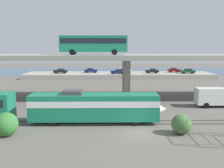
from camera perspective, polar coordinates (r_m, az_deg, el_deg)
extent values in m
plane|color=#605B54|center=(29.51, 5.81, -10.66)|extent=(260.00, 260.00, 0.00)
cube|color=#59544C|center=(32.55, 5.15, -8.75)|extent=(110.00, 0.12, 0.12)
cube|color=#59544C|center=(34.02, 4.88, -8.00)|extent=(110.00, 0.12, 0.12)
cube|color=#197A56|center=(32.66, -3.91, -5.01)|extent=(15.93, 3.00, 3.20)
cube|color=white|center=(32.53, -3.92, -4.02)|extent=(15.93, 3.04, 0.77)
cone|color=white|center=(33.26, 9.99, -5.44)|extent=(2.17, 2.85, 2.85)
cube|color=black|center=(32.74, 7.24, -3.42)|extent=(2.17, 2.70, 1.02)
cube|color=#3F3F42|center=(32.56, -8.72, -1.81)|extent=(2.40, 1.80, 0.50)
cylinder|color=black|center=(34.45, 4.60, -7.07)|extent=(0.96, 0.18, 0.96)
cylinder|color=black|center=(31.87, 5.06, -8.33)|extent=(0.96, 0.18, 0.96)
cylinder|color=black|center=(34.97, -12.00, -7.00)|extent=(0.96, 0.18, 0.96)
cylinder|color=black|center=(32.42, -12.92, -8.22)|extent=(0.96, 0.18, 0.96)
cube|color=#9E998E|center=(47.92, 3.20, 5.90)|extent=(96.00, 10.19, 0.90)
cylinder|color=#9E998E|center=(48.24, 3.16, 1.06)|extent=(1.50, 1.50, 7.24)
cube|color=#197A56|center=(47.20, -4.06, 8.78)|extent=(12.00, 2.55, 2.90)
cube|color=black|center=(47.21, -4.07, 9.41)|extent=(11.52, 2.59, 0.93)
cube|color=black|center=(47.25, 3.25, 9.21)|extent=(0.08, 2.30, 1.74)
cylinder|color=black|center=(48.35, 0.48, 7.06)|extent=(1.00, 0.26, 1.00)
cylinder|color=black|center=(45.93, 0.54, 7.01)|extent=(1.00, 0.26, 1.00)
cylinder|color=black|center=(48.76, -8.36, 6.98)|extent=(1.00, 0.26, 1.00)
cylinder|color=black|center=(46.36, -8.76, 6.93)|extent=(1.00, 0.26, 1.00)
cube|color=silver|center=(44.42, 20.79, -2.50)|extent=(4.60, 2.30, 2.60)
cylinder|color=black|center=(45.30, 19.02, -3.89)|extent=(0.88, 0.28, 0.88)
cylinder|color=black|center=(43.30, 19.99, -4.47)|extent=(0.88, 0.28, 0.88)
cube|color=#9E998E|center=(83.30, 1.50, 1.96)|extent=(59.22, 12.35, 1.39)
cube|color=navy|center=(84.32, -4.67, 2.94)|extent=(4.19, 1.73, 0.70)
cube|color=#1E232B|center=(84.29, -4.82, 3.34)|extent=(1.84, 1.52, 0.48)
cylinder|color=black|center=(85.09, -3.76, 2.76)|extent=(0.64, 0.20, 0.64)
cylinder|color=black|center=(83.46, -3.82, 2.66)|extent=(0.64, 0.20, 0.64)
cylinder|color=black|center=(85.27, -5.50, 2.75)|extent=(0.64, 0.20, 0.64)
cylinder|color=black|center=(83.63, -5.59, 2.65)|extent=(0.64, 0.20, 0.64)
cube|color=silver|center=(82.55, 2.91, 2.85)|extent=(4.29, 1.78, 0.70)
cube|color=#1E232B|center=(82.48, 2.76, 3.26)|extent=(1.89, 1.56, 0.48)
cylinder|color=black|center=(83.51, 3.78, 2.66)|extent=(0.64, 0.20, 0.64)
cylinder|color=black|center=(81.84, 3.88, 2.55)|extent=(0.64, 0.20, 0.64)
cylinder|color=black|center=(83.34, 1.96, 2.66)|extent=(0.64, 0.20, 0.64)
cylinder|color=black|center=(81.66, 2.02, 2.55)|extent=(0.64, 0.20, 0.64)
cube|color=black|center=(83.90, -11.25, 2.79)|extent=(4.30, 1.88, 0.70)
cube|color=#1E232B|center=(83.81, -11.12, 3.19)|extent=(1.89, 1.65, 0.48)
cylinder|color=black|center=(83.31, -12.26, 2.48)|extent=(0.64, 0.20, 0.64)
cylinder|color=black|center=(85.06, -12.02, 2.60)|extent=(0.64, 0.20, 0.64)
cylinder|color=black|center=(82.83, -10.45, 2.50)|extent=(0.64, 0.20, 0.64)
cylinder|color=black|center=(84.58, -10.25, 2.62)|extent=(0.64, 0.20, 0.64)
cube|color=#0C4C26|center=(85.07, 16.27, 2.69)|extent=(4.49, 1.76, 0.70)
cube|color=#1E232B|center=(85.09, 16.43, 3.09)|extent=(1.98, 1.55, 0.48)
cylinder|color=black|center=(83.90, 15.52, 2.41)|extent=(0.64, 0.20, 0.64)
cylinder|color=black|center=(85.50, 15.21, 2.52)|extent=(0.64, 0.20, 0.64)
cylinder|color=black|center=(84.73, 17.33, 2.39)|extent=(0.64, 0.20, 0.64)
cylinder|color=black|center=(86.31, 16.99, 2.50)|extent=(0.64, 0.20, 0.64)
cube|color=black|center=(83.50, 8.77, 2.82)|extent=(4.08, 1.81, 0.70)
cube|color=#1E232B|center=(83.48, 8.92, 3.23)|extent=(1.80, 1.59, 0.48)
cylinder|color=black|center=(82.49, 8.00, 2.53)|extent=(0.64, 0.20, 0.64)
cylinder|color=black|center=(84.17, 7.82, 2.64)|extent=(0.64, 0.20, 0.64)
cylinder|color=black|center=(82.91, 9.73, 2.52)|extent=(0.64, 0.20, 0.64)
cylinder|color=black|center=(84.59, 9.52, 2.64)|extent=(0.64, 0.20, 0.64)
cube|color=maroon|center=(87.98, 13.46, 2.96)|extent=(4.01, 1.75, 0.70)
cube|color=#1E232B|center=(87.89, 13.34, 3.34)|extent=(1.76, 1.54, 0.48)
cylinder|color=black|center=(89.13, 14.09, 2.77)|extent=(0.64, 0.20, 0.64)
cylinder|color=black|center=(87.52, 14.37, 2.67)|extent=(0.64, 0.20, 0.64)
cylinder|color=black|center=(88.52, 12.54, 2.79)|extent=(0.64, 0.20, 0.64)
cylinder|color=black|center=(86.91, 12.79, 2.69)|extent=(0.64, 0.20, 0.64)
cube|color=navy|center=(80.09, 1.27, 2.70)|extent=(4.45, 1.74, 0.70)
cube|color=#1E232B|center=(80.04, 1.43, 3.12)|extent=(1.96, 1.53, 0.48)
cylinder|color=black|center=(79.26, 0.29, 2.39)|extent=(0.64, 0.20, 0.64)
cylinder|color=black|center=(80.90, 0.27, 2.51)|extent=(0.64, 0.20, 0.64)
cylinder|color=black|center=(79.36, 2.29, 2.39)|extent=(0.64, 0.20, 0.64)
cylinder|color=black|center=(81.00, 2.22, 2.51)|extent=(0.64, 0.20, 0.64)
cube|color=#2D5170|center=(106.24, 1.01, 2.89)|extent=(140.00, 36.00, 0.01)
sphere|color=#337230|center=(30.25, -22.27, -8.20)|extent=(2.59, 2.59, 2.59)
sphere|color=#426A37|center=(29.72, 15.00, -8.50)|extent=(2.23, 2.23, 2.23)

